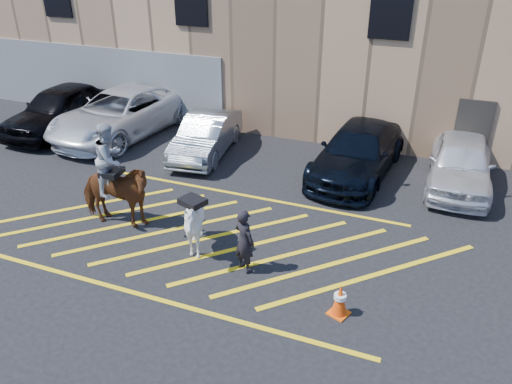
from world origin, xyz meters
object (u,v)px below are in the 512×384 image
(car_blue_suv, at_px, (358,151))
(mounted_bay, at_px, (114,186))
(car_white_pickup, at_px, (121,113))
(traffic_cone, at_px, (340,300))
(car_silver_sedan, at_px, (206,135))
(handler, at_px, (244,241))
(car_white_suv, at_px, (461,162))
(saddled_white, at_px, (194,224))
(car_black_suv, at_px, (61,109))

(car_blue_suv, xyz_separation_m, mounted_bay, (-5.19, -5.49, 0.39))
(car_white_pickup, bearing_deg, traffic_cone, -28.75)
(car_silver_sedan, bearing_deg, handler, -64.09)
(car_silver_sedan, relative_size, mounted_bay, 1.47)
(car_white_suv, height_order, saddled_white, saddled_white)
(car_black_suv, distance_m, car_white_pickup, 2.47)
(car_black_suv, xyz_separation_m, traffic_cone, (12.42, -6.53, -0.50))
(mounted_bay, bearing_deg, car_silver_sedan, 89.84)
(car_black_suv, distance_m, handler, 11.65)
(traffic_cone, bearing_deg, car_white_suv, 73.99)
(traffic_cone, bearing_deg, mounted_bay, 168.21)
(handler, bearing_deg, car_silver_sedan, -30.49)
(car_black_suv, relative_size, car_white_pickup, 0.84)
(car_blue_suv, height_order, car_white_suv, car_white_suv)
(car_black_suv, relative_size, car_white_suv, 1.14)
(mounted_bay, distance_m, traffic_cone, 6.37)
(car_black_suv, bearing_deg, car_blue_suv, 0.83)
(car_silver_sedan, distance_m, car_white_suv, 8.22)
(traffic_cone, bearing_deg, car_white_pickup, 145.06)
(handler, relative_size, mounted_bay, 0.55)
(car_silver_sedan, height_order, saddled_white, saddled_white)
(car_white_pickup, height_order, car_blue_suv, car_white_pickup)
(car_silver_sedan, height_order, car_white_suv, car_white_suv)
(car_black_suv, height_order, saddled_white, car_black_suv)
(car_blue_suv, relative_size, traffic_cone, 7.14)
(car_black_suv, relative_size, mounted_bay, 1.80)
(mounted_bay, bearing_deg, traffic_cone, -11.79)
(car_silver_sedan, bearing_deg, saddled_white, -73.78)
(mounted_bay, relative_size, traffic_cone, 3.88)
(car_silver_sedan, height_order, car_blue_suv, car_blue_suv)
(car_blue_suv, xyz_separation_m, saddled_white, (-2.72, -5.87, 0.03))
(car_black_suv, bearing_deg, traffic_cone, -28.18)
(handler, height_order, saddled_white, saddled_white)
(car_silver_sedan, bearing_deg, mounted_bay, -97.82)
(handler, distance_m, saddled_white, 1.39)
(car_white_suv, bearing_deg, car_silver_sedan, -176.42)
(car_blue_suv, bearing_deg, saddled_white, -109.48)
(mounted_bay, distance_m, saddled_white, 2.52)
(car_white_suv, relative_size, mounted_bay, 1.58)
(car_blue_suv, xyz_separation_m, car_white_suv, (3.02, 0.26, 0.00))
(car_silver_sedan, bearing_deg, traffic_cone, -53.94)
(car_black_suv, bearing_deg, car_white_pickup, 10.01)
(car_blue_suv, distance_m, traffic_cone, 6.87)
(car_black_suv, distance_m, mounted_bay, 8.15)
(car_blue_suv, distance_m, car_white_suv, 3.03)
(car_white_suv, bearing_deg, car_white_pickup, 179.78)
(saddled_white, bearing_deg, car_white_pickup, 135.94)
(car_white_suv, relative_size, traffic_cone, 6.12)
(car_silver_sedan, xyz_separation_m, mounted_bay, (-0.01, -5.16, 0.46))
(mounted_bay, bearing_deg, car_white_pickup, 123.75)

